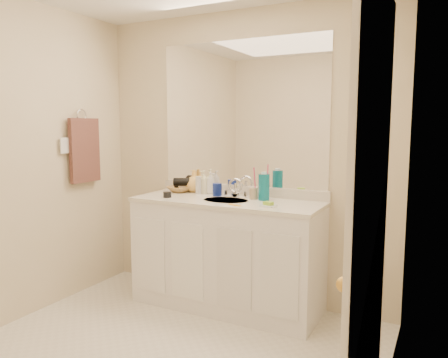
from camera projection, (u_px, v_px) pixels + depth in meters
wall_back at (242, 157)px, 3.66m from camera, size 2.60×0.02×2.40m
wall_right at (385, 186)px, 1.92m from camera, size 0.02×2.60×2.40m
vanity_cabinet at (227, 255)px, 3.52m from camera, size 1.50×0.55×0.85m
countertop at (227, 201)px, 3.46m from camera, size 1.52×0.57×0.03m
backsplash at (241, 190)px, 3.68m from camera, size 1.52×0.03×0.08m
sink_basin at (226, 201)px, 3.44m from camera, size 0.37×0.37×0.02m
faucet at (236, 190)px, 3.59m from camera, size 0.02×0.02×0.11m
mirror at (242, 114)px, 3.61m from camera, size 1.48×0.01×1.20m
blue_mug at (217, 190)px, 3.63m from camera, size 0.10×0.10×0.11m
tan_cup at (254, 193)px, 3.48m from camera, size 0.08×0.08×0.09m
toothbrush at (255, 180)px, 3.47m from camera, size 0.02×0.04×0.21m
mouthwash_bottle at (264, 187)px, 3.42m from camera, size 0.09×0.09×0.21m
soap_dish at (268, 206)px, 3.16m from camera, size 0.11×0.09×0.01m
green_soap at (268, 203)px, 3.16m from camera, size 0.08×0.07×0.02m
orange_comb at (235, 205)px, 3.21m from camera, size 0.12×0.06×0.00m
dark_jar at (167, 195)px, 3.56m from camera, size 0.09×0.09×0.05m
extra_white_bottle at (198, 185)px, 3.72m from camera, size 0.06×0.06×0.15m
soap_bottle_white at (210, 183)px, 3.76m from camera, size 0.09×0.09×0.19m
soap_bottle_cream at (203, 182)px, 3.78m from camera, size 0.10×0.10×0.20m
soap_bottle_yellow at (194, 181)px, 3.85m from camera, size 0.20×0.20×0.19m
wicker_basket at (180, 189)px, 3.85m from camera, size 0.24×0.24×0.05m
hair_dryer at (182, 182)px, 3.83m from camera, size 0.16×0.12×0.07m
towel_ring at (82, 115)px, 3.73m from camera, size 0.01×0.11×0.11m
hand_towel at (85, 150)px, 3.76m from camera, size 0.04×0.32×0.55m
switch_plate at (64, 145)px, 3.59m from camera, size 0.01×0.08×0.13m
door at (369, 247)px, 1.69m from camera, size 0.02×0.82×2.00m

